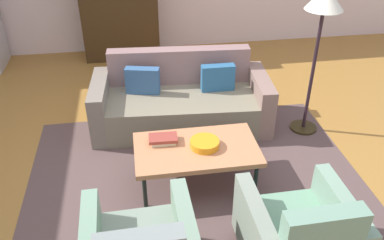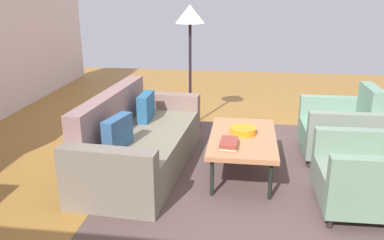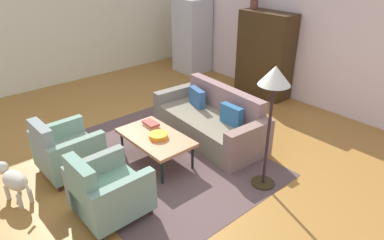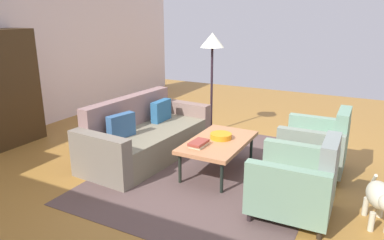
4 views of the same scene
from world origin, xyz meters
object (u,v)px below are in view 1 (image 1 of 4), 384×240
couch (181,101)px  coffee_table (196,150)px  armchair_right (300,239)px  fruit_bowl (205,144)px  book_stack (163,139)px  floor_lamp (323,13)px  cabinet (119,2)px

couch → coffee_table: couch is taller
armchair_right → fruit_bowl: size_ratio=3.10×
coffee_table → fruit_bowl: size_ratio=4.22×
book_stack → floor_lamp: floor_lamp is taller
armchair_right → book_stack: armchair_right is taller
couch → armchair_right: bearing=108.2°
couch → cabinet: bearing=-68.9°
couch → coffee_table: bearing=93.7°
couch → book_stack: (-0.31, -1.05, 0.18)m
coffee_table → cabinet: (-0.68, 3.41, 0.50)m
fruit_bowl → cabinet: 3.52m
coffee_table → fruit_bowl: fruit_bowl is taller
couch → coffee_table: size_ratio=1.80×
cabinet → book_stack: bearing=-83.6°
cabinet → floor_lamp: bearing=-50.9°
fruit_bowl → floor_lamp: floor_lamp is taller
fruit_bowl → armchair_right: bearing=-66.0°
couch → armchair_right: size_ratio=2.45×
coffee_table → floor_lamp: 1.96m
book_stack → floor_lamp: size_ratio=0.17×
coffee_table → fruit_bowl: 0.11m
couch → book_stack: couch is taller
coffee_table → armchair_right: bearing=-62.7°
cabinet → fruit_bowl: bearing=-77.5°
couch → cabinet: cabinet is taller
coffee_table → floor_lamp: bearing=27.9°
couch → fruit_bowl: (0.07, -1.19, 0.18)m
coffee_table → book_stack: (-0.31, 0.14, 0.07)m
coffee_table → armchair_right: size_ratio=1.36×
floor_lamp → fruit_bowl: bearing=-150.7°
book_stack → coffee_table: bearing=-23.7°
book_stack → floor_lamp: bearing=19.8°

